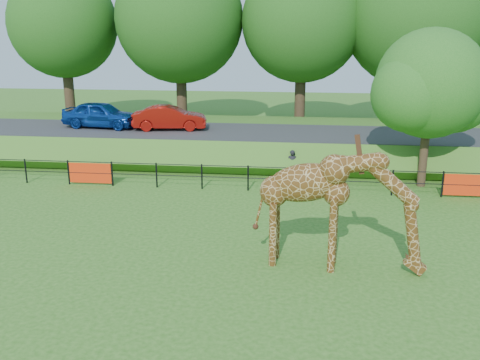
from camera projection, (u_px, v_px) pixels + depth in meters
The scene contains 10 objects.
ground at pixel (219, 272), 15.25m from camera, with size 90.00×90.00×0.00m, color #2B6118.
giraffe at pixel (340, 210), 15.05m from camera, with size 4.90×0.90×3.50m, color #563211, non-canonical shape.
perimeter_fence at pixel (248, 178), 22.74m from camera, with size 28.07×0.10×1.10m, color black, non-canonical shape.
embankment at pixel (262, 140), 29.87m from camera, with size 40.00×9.00×1.30m, color #2B6118.
road at pixel (260, 133), 28.25m from camera, with size 40.00×5.00×0.12m, color #29292C.
car_blue at pixel (101, 114), 29.31m from camera, with size 1.69×4.21×1.43m, color #133F9E.
car_red at pixel (170, 118), 28.69m from camera, with size 1.36×3.91×1.29m, color #A0120B.
visitor at pixel (292, 164), 24.47m from camera, with size 0.50×0.33×1.36m, color black.
tree_east at pixel (432, 88), 22.41m from camera, with size 5.40×4.71×6.76m.
bg_tree_line at pixel (301, 20), 34.08m from camera, with size 37.30×8.80×11.82m.
Camera 1 is at (2.24, -13.78, 6.69)m, focal length 40.00 mm.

